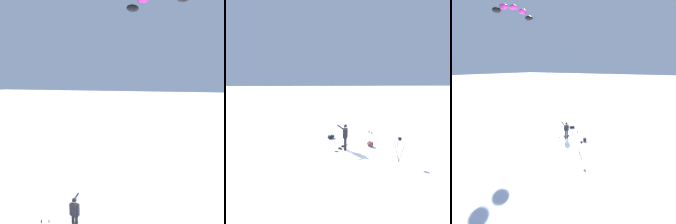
# 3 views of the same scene
# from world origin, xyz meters

# --- Properties ---
(ground_plane) EXTENTS (300.00, 300.00, 0.00)m
(ground_plane) POSITION_xyz_m (0.00, 0.00, 0.00)
(ground_plane) COLOR white
(snowboarder) EXTENTS (0.46, 0.71, 1.64)m
(snowboarder) POSITION_xyz_m (-0.50, -0.15, 0.98)
(snowboarder) COLOR black
(snowboarder) RESTS_ON ground_plane
(snowboard) EXTENTS (1.55, 1.13, 0.10)m
(snowboard) POSITION_xyz_m (-0.83, -0.33, 0.02)
(snowboard) COLOR beige
(snowboard) RESTS_ON ground_plane
(gear_bag_large) EXTENTS (0.71, 0.74, 0.26)m
(gear_bag_large) POSITION_xyz_m (-2.92, -0.85, 0.14)
(gear_bag_large) COLOR black
(gear_bag_large) RESTS_ON ground_plane
(camera_tripod) EXTENTS (0.59, 0.60, 1.34)m
(camera_tripod) POSITION_xyz_m (1.57, 2.36, 0.96)
(camera_tripod) COLOR #262628
(camera_tripod) RESTS_ON ground_plane
(gear_bag_small) EXTENTS (0.59, 0.48, 0.32)m
(gear_bag_small) POSITION_xyz_m (-0.93, 1.55, 0.17)
(gear_bag_small) COLOR #4C1E19
(gear_bag_small) RESTS_ON ground_plane
(ski_poles) EXTENTS (0.35, 0.26, 1.28)m
(ski_poles) POSITION_xyz_m (0.03, 1.26, 0.84)
(ski_poles) COLOR gray
(ski_poles) RESTS_ON ground_plane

